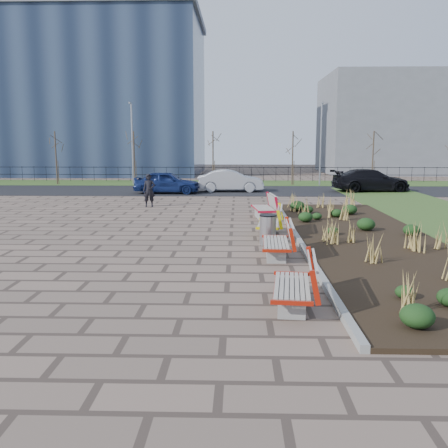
{
  "coord_description": "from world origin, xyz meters",
  "views": [
    {
      "loc": [
        1.91,
        -11.46,
        3.31
      ],
      "look_at": [
        1.5,
        3.0,
        0.9
      ],
      "focal_mm": 40.0,
      "sensor_mm": 36.0,
      "label": 1
    }
  ],
  "objects_px": {
    "bench_c": "(269,221)",
    "pedestrian": "(149,190)",
    "litter_bin": "(268,230)",
    "car_blue": "(167,182)",
    "bench_a": "(292,283)",
    "lamp_west": "(132,145)",
    "car_black": "(371,180)",
    "bench_d": "(263,207)",
    "lamp_east": "(321,145)",
    "bench_b": "(276,240)",
    "car_silver": "(231,181)"
  },
  "relations": [
    {
      "from": "car_blue",
      "to": "litter_bin",
      "type": "bearing_deg",
      "value": -159.9
    },
    {
      "from": "bench_c",
      "to": "pedestrian",
      "type": "relative_size",
      "value": 1.26
    },
    {
      "from": "litter_bin",
      "to": "pedestrian",
      "type": "xyz_separation_m",
      "value": [
        -5.48,
        9.21,
        0.36
      ]
    },
    {
      "from": "litter_bin",
      "to": "lamp_west",
      "type": "distance_m",
      "value": 23.47
    },
    {
      "from": "bench_b",
      "to": "car_silver",
      "type": "distance_m",
      "value": 18.82
    },
    {
      "from": "bench_b",
      "to": "car_silver",
      "type": "xyz_separation_m",
      "value": [
        -1.59,
        18.75,
        0.23
      ]
    },
    {
      "from": "bench_c",
      "to": "car_silver",
      "type": "distance_m",
      "value": 15.38
    },
    {
      "from": "lamp_west",
      "to": "lamp_east",
      "type": "height_order",
      "value": "same"
    },
    {
      "from": "lamp_east",
      "to": "bench_a",
      "type": "bearing_deg",
      "value": -100.21
    },
    {
      "from": "bench_b",
      "to": "car_blue",
      "type": "bearing_deg",
      "value": 110.35
    },
    {
      "from": "pedestrian",
      "to": "car_black",
      "type": "xyz_separation_m",
      "value": [
        13.25,
        7.95,
        -0.08
      ]
    },
    {
      "from": "car_black",
      "to": "car_silver",
      "type": "bearing_deg",
      "value": 83.69
    },
    {
      "from": "bench_a",
      "to": "car_black",
      "type": "distance_m",
      "value": 24.55
    },
    {
      "from": "litter_bin",
      "to": "car_blue",
      "type": "relative_size",
      "value": 0.23
    },
    {
      "from": "bench_d",
      "to": "car_black",
      "type": "height_order",
      "value": "car_black"
    },
    {
      "from": "litter_bin",
      "to": "car_black",
      "type": "xyz_separation_m",
      "value": [
        7.76,
        17.16,
        0.28
      ]
    },
    {
      "from": "bench_a",
      "to": "lamp_east",
      "type": "bearing_deg",
      "value": 85.72
    },
    {
      "from": "lamp_east",
      "to": "car_blue",
      "type": "bearing_deg",
      "value": -150.69
    },
    {
      "from": "pedestrian",
      "to": "car_silver",
      "type": "distance_m",
      "value": 8.69
    },
    {
      "from": "pedestrian",
      "to": "car_black",
      "type": "bearing_deg",
      "value": 22.14
    },
    {
      "from": "lamp_west",
      "to": "car_blue",
      "type": "bearing_deg",
      "value": -60.33
    },
    {
      "from": "bench_a",
      "to": "car_black",
      "type": "relative_size",
      "value": 0.41
    },
    {
      "from": "bench_c",
      "to": "bench_d",
      "type": "height_order",
      "value": "same"
    },
    {
      "from": "bench_b",
      "to": "car_silver",
      "type": "relative_size",
      "value": 0.49
    },
    {
      "from": "car_blue",
      "to": "car_silver",
      "type": "bearing_deg",
      "value": -71.46
    },
    {
      "from": "bench_a",
      "to": "lamp_west",
      "type": "bearing_deg",
      "value": 113.9
    },
    {
      "from": "lamp_west",
      "to": "pedestrian",
      "type": "bearing_deg",
      "value": -74.65
    },
    {
      "from": "lamp_west",
      "to": "litter_bin",
      "type": "bearing_deg",
      "value": -67.64
    },
    {
      "from": "bench_a",
      "to": "car_black",
      "type": "height_order",
      "value": "car_black"
    },
    {
      "from": "litter_bin",
      "to": "bench_d",
      "type": "bearing_deg",
      "value": 88.73
    },
    {
      "from": "pedestrian",
      "to": "car_silver",
      "type": "bearing_deg",
      "value": 53.6
    },
    {
      "from": "lamp_east",
      "to": "bench_c",
      "type": "bearing_deg",
      "value": -104.06
    },
    {
      "from": "bench_c",
      "to": "litter_bin",
      "type": "bearing_deg",
      "value": -88.6
    },
    {
      "from": "car_black",
      "to": "lamp_west",
      "type": "distance_m",
      "value": 17.37
    },
    {
      "from": "bench_d",
      "to": "car_black",
      "type": "xyz_separation_m",
      "value": [
        7.64,
        11.59,
        0.26
      ]
    },
    {
      "from": "bench_b",
      "to": "bench_c",
      "type": "relative_size",
      "value": 1.0
    },
    {
      "from": "litter_bin",
      "to": "pedestrian",
      "type": "bearing_deg",
      "value": 120.77
    },
    {
      "from": "lamp_west",
      "to": "bench_c",
      "type": "bearing_deg",
      "value": -65.73
    },
    {
      "from": "bench_c",
      "to": "car_black",
      "type": "relative_size",
      "value": 0.41
    },
    {
      "from": "pedestrian",
      "to": "lamp_west",
      "type": "relative_size",
      "value": 0.28
    },
    {
      "from": "bench_b",
      "to": "car_blue",
      "type": "relative_size",
      "value": 0.51
    },
    {
      "from": "pedestrian",
      "to": "litter_bin",
      "type": "bearing_deg",
      "value": -68.08
    },
    {
      "from": "bench_b",
      "to": "lamp_east",
      "type": "height_order",
      "value": "lamp_east"
    },
    {
      "from": "lamp_west",
      "to": "bench_d",
      "type": "bearing_deg",
      "value": -60.66
    },
    {
      "from": "bench_d",
      "to": "pedestrian",
      "type": "height_order",
      "value": "pedestrian"
    },
    {
      "from": "bench_a",
      "to": "lamp_west",
      "type": "height_order",
      "value": "lamp_west"
    },
    {
      "from": "lamp_west",
      "to": "lamp_east",
      "type": "distance_m",
      "value": 14.0
    },
    {
      "from": "bench_b",
      "to": "car_black",
      "type": "distance_m",
      "value": 20.48
    },
    {
      "from": "bench_a",
      "to": "lamp_west",
      "type": "xyz_separation_m",
      "value": [
        -9.0,
        27.75,
        2.54
      ]
    },
    {
      "from": "bench_b",
      "to": "bench_d",
      "type": "height_order",
      "value": "same"
    }
  ]
}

